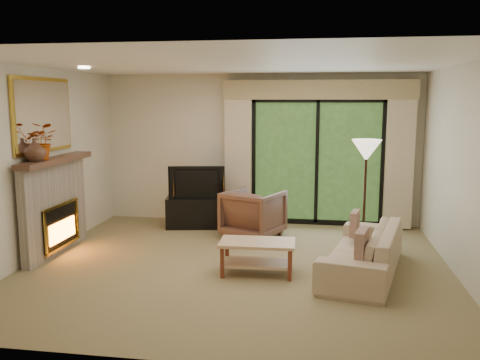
% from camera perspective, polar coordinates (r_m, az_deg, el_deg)
% --- Properties ---
extents(floor, '(5.50, 5.50, 0.00)m').
position_cam_1_polar(floor, '(6.75, -0.40, -9.66)').
color(floor, olive).
rests_on(floor, ground).
extents(ceiling, '(5.50, 5.50, 0.00)m').
position_cam_1_polar(ceiling, '(6.41, -0.43, 12.94)').
color(ceiling, white).
rests_on(ceiling, ground).
extents(wall_back, '(5.00, 0.00, 5.00)m').
position_cam_1_polar(wall_back, '(8.91, 2.21, 3.48)').
color(wall_back, beige).
rests_on(wall_back, ground).
extents(wall_front, '(5.00, 0.00, 5.00)m').
position_cam_1_polar(wall_front, '(4.04, -6.20, -3.40)').
color(wall_front, beige).
rests_on(wall_front, ground).
extents(wall_left, '(0.00, 5.00, 5.00)m').
position_cam_1_polar(wall_left, '(7.41, -21.91, 1.69)').
color(wall_left, beige).
rests_on(wall_left, ground).
extents(wall_right, '(0.00, 5.00, 5.00)m').
position_cam_1_polar(wall_right, '(6.59, 23.90, 0.72)').
color(wall_right, beige).
rests_on(wall_right, ground).
extents(fireplace, '(0.24, 1.70, 1.37)m').
position_cam_1_polar(fireplace, '(7.62, -20.09, -2.71)').
color(fireplace, gray).
rests_on(fireplace, floor).
extents(mirror, '(0.07, 1.45, 1.02)m').
position_cam_1_polar(mirror, '(7.52, -21.19, 6.81)').
color(mirror, gold).
rests_on(mirror, wall_left).
extents(sliding_door, '(2.26, 0.10, 2.16)m').
position_cam_1_polar(sliding_door, '(8.82, 8.63, 2.02)').
color(sliding_door, black).
rests_on(sliding_door, floor).
extents(curtain_left, '(0.45, 0.18, 2.35)m').
position_cam_1_polar(curtain_left, '(8.81, -0.18, 2.77)').
color(curtain_left, '#C7B190').
rests_on(curtain_left, floor).
extents(curtain_right, '(0.45, 0.18, 2.35)m').
position_cam_1_polar(curtain_right, '(8.80, 17.47, 2.34)').
color(curtain_right, '#C7B190').
rests_on(curtain_right, floor).
extents(cornice, '(3.20, 0.24, 0.32)m').
position_cam_1_polar(cornice, '(8.67, 8.82, 9.98)').
color(cornice, tan).
rests_on(cornice, wall_back).
extents(media_console, '(1.10, 0.64, 0.52)m').
position_cam_1_polar(media_console, '(8.72, -4.81, -3.60)').
color(media_console, black).
rests_on(media_console, floor).
extents(tv, '(0.95, 0.29, 0.55)m').
position_cam_1_polar(tv, '(8.61, -4.85, -0.15)').
color(tv, black).
rests_on(tv, media_console).
extents(armchair, '(1.07, 1.09, 0.76)m').
position_cam_1_polar(armchair, '(8.03, 1.51, -3.79)').
color(armchair, brown).
rests_on(armchair, floor).
extents(sofa, '(1.23, 2.16, 0.59)m').
position_cam_1_polar(sofa, '(6.60, 13.62, -7.68)').
color(sofa, tan).
rests_on(sofa, floor).
extents(pillow_near, '(0.19, 0.41, 0.40)m').
position_cam_1_polar(pillow_near, '(5.97, 13.49, -7.32)').
color(pillow_near, '#502A24').
rests_on(pillow_near, sofa).
extents(pillow_far, '(0.16, 0.35, 0.34)m').
position_cam_1_polar(pillow_far, '(7.10, 12.76, -4.77)').
color(pillow_far, '#502A24').
rests_on(pillow_far, sofa).
extents(coffee_table, '(0.95, 0.55, 0.42)m').
position_cam_1_polar(coffee_table, '(6.42, 1.96, -8.68)').
color(coffee_table, tan).
rests_on(coffee_table, floor).
extents(floor_lamp, '(0.50, 0.50, 1.59)m').
position_cam_1_polar(floor_lamp, '(7.62, 13.82, -1.56)').
color(floor_lamp, beige).
rests_on(floor_lamp, floor).
extents(vase, '(0.35, 0.35, 0.30)m').
position_cam_1_polar(vase, '(7.10, -22.07, 3.17)').
color(vase, '#4D3123').
rests_on(vase, fireplace).
extents(branches, '(0.51, 0.47, 0.49)m').
position_cam_1_polar(branches, '(7.24, -21.43, 4.07)').
color(branches, '#953809').
rests_on(branches, fireplace).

